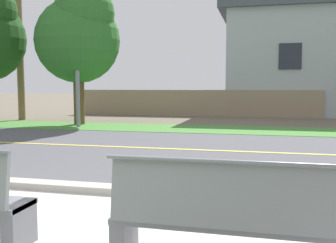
{
  "coord_description": "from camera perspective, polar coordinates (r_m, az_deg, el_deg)",
  "views": [
    {
      "loc": [
        1.71,
        -2.92,
        1.58
      ],
      "look_at": [
        0.24,
        3.31,
        1.0
      ],
      "focal_mm": 41.28,
      "sensor_mm": 36.0,
      "label": 1
    }
  ],
  "objects": [
    {
      "name": "house_across_street",
      "position": [
        24.01,
        23.32,
        8.52
      ],
      "size": [
        12.54,
        6.91,
        6.21
      ],
      "color": "#A3ADB2",
      "rests_on": "ground_plane"
    },
    {
      "name": "bench_right",
      "position": [
        3.36,
        7.57,
        -14.37
      ],
      "size": [
        1.87,
        0.48,
        1.01
      ],
      "color": "slate",
      "rests_on": "ground_plane"
    },
    {
      "name": "far_verge_grass",
      "position": [
        14.35,
        6.36,
        -1.13
      ],
      "size": [
        48.0,
        2.8,
        0.02
      ],
      "primitive_type": "cube",
      "color": "#478438",
      "rests_on": "ground_plane"
    },
    {
      "name": "street_asphalt",
      "position": [
        9.7,
        2.96,
        -4.17
      ],
      "size": [
        52.0,
        8.0,
        0.01
      ],
      "primitive_type": "cube",
      "color": "#515156",
      "rests_on": "ground_plane"
    },
    {
      "name": "ground_plane",
      "position": [
        11.16,
        4.34,
        -2.97
      ],
      "size": [
        140.0,
        140.0,
        0.0
      ],
      "primitive_type": "plane",
      "color": "#665B4C"
    },
    {
      "name": "garden_wall",
      "position": [
        20.7,
        3.88,
        2.74
      ],
      "size": [
        13.0,
        0.36,
        1.4
      ],
      "primitive_type": "cube",
      "color": "gray",
      "rests_on": "ground_plane"
    },
    {
      "name": "road_centre_line",
      "position": [
        9.7,
        2.96,
        -4.14
      ],
      "size": [
        48.0,
        0.14,
        0.01
      ],
      "primitive_type": "cube",
      "color": "#E0CC4C",
      "rests_on": "ground_plane"
    },
    {
      "name": "shade_tree_left",
      "position": [
        16.48,
        -12.95,
        12.44
      ],
      "size": [
        3.45,
        3.45,
        5.7
      ],
      "color": "brown",
      "rests_on": "ground_plane"
    },
    {
      "name": "curb_edge",
      "position": [
        5.74,
        -4.61,
        -10.23
      ],
      "size": [
        44.0,
        0.3,
        0.11
      ],
      "primitive_type": "cube",
      "color": "#ADA89E",
      "rests_on": "ground_plane"
    },
    {
      "name": "streetlamp",
      "position": [
        15.75,
        -13.07,
        14.55
      ],
      "size": [
        0.24,
        2.1,
        7.34
      ],
      "color": "gray",
      "rests_on": "ground_plane"
    }
  ]
}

